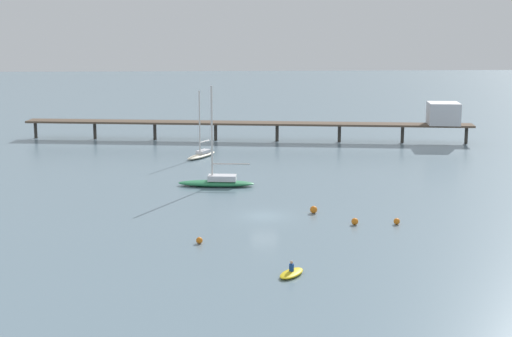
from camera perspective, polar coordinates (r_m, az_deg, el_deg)
The scene contains 9 objects.
ground_plane at distance 74.46m, azimuth 0.62°, elevation -3.52°, with size 400.00×400.00×0.00m, color slate.
pier at distance 118.21m, azimuth 6.13°, elevation 3.65°, with size 68.42×12.50×6.16m.
sailboat_green at distance 87.34m, azimuth -2.87°, elevation -0.89°, with size 8.84×3.17×11.33m.
sailboat_cream at distance 105.40m, azimuth -4.03°, elevation 1.14°, with size 4.72×6.52×9.10m.
dinghy_yellow at distance 57.81m, azimuth 2.63°, elevation -7.69°, with size 2.60×3.07×1.14m.
mooring_buoy_mid at distance 72.59m, azimuth 10.34°, elevation -3.85°, with size 0.59×0.59×0.59m, color orange.
mooring_buoy_far at distance 65.71m, azimuth -4.20°, elevation -5.30°, with size 0.56×0.56×0.56m, color orange.
mooring_buoy_outer at distance 71.87m, azimuth 7.29°, elevation -3.89°, with size 0.64×0.64×0.64m, color orange.
mooring_buoy_inner at distance 75.60m, azimuth 4.27°, elevation -3.04°, with size 0.72×0.72×0.72m, color orange.
Camera 1 is at (-4.45, -71.88, 18.90)m, focal length 54.26 mm.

